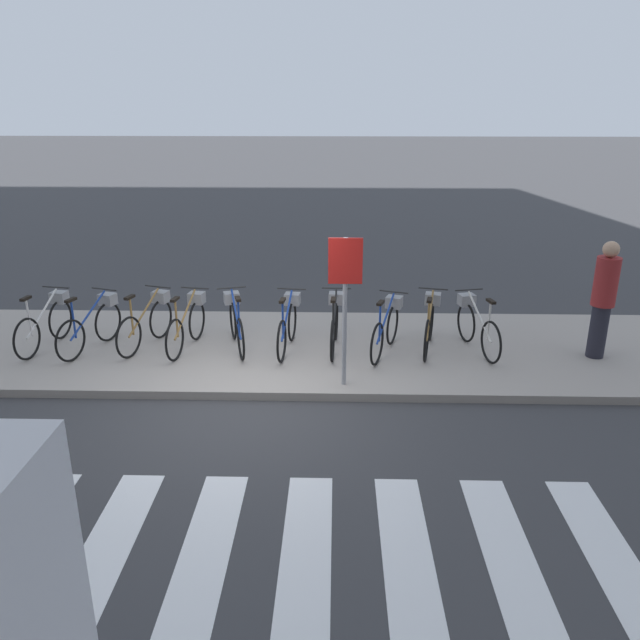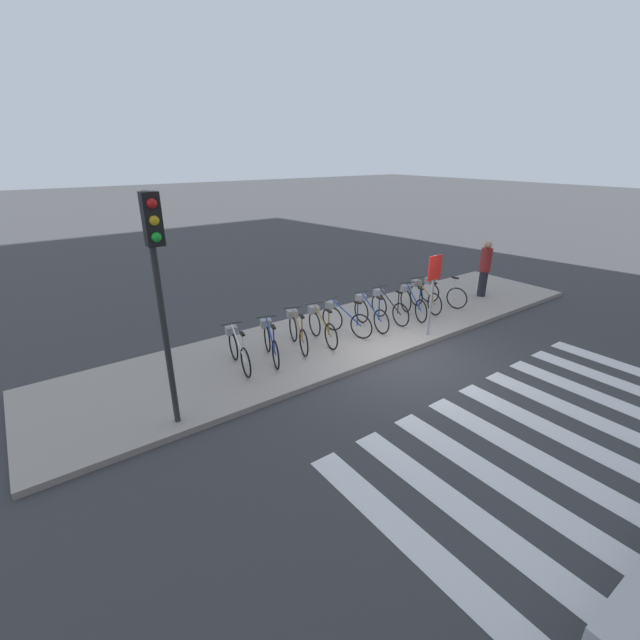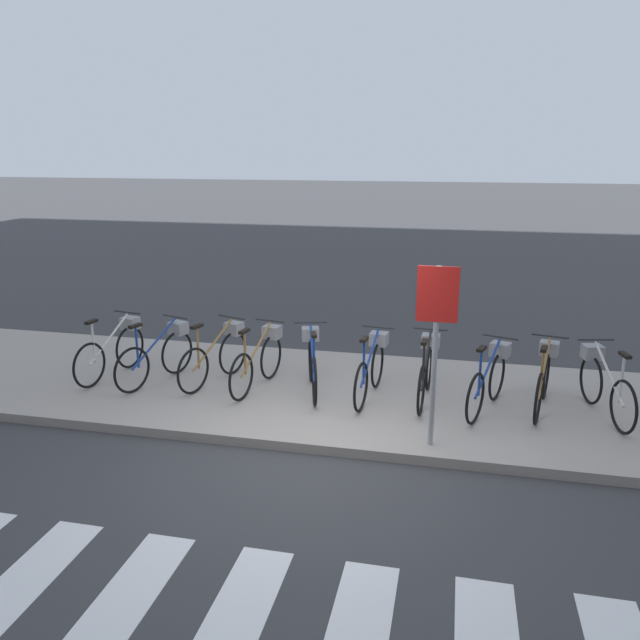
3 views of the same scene
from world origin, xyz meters
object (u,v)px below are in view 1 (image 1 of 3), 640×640
at_px(parked_bicycle_1, 93,323).
at_px(parked_bicycle_8, 430,322).
at_px(parked_bicycle_2, 148,320).
at_px(parked_bicycle_7, 387,326).
at_px(parked_bicycle_3, 188,322).
at_px(parked_bicycle_4, 236,321).
at_px(parked_bicycle_5, 288,323).
at_px(parked_bicycle_9, 476,324).
at_px(parked_bicycle_6, 335,322).
at_px(parked_bicycle_0, 47,321).
at_px(pedestrian, 603,297).
at_px(sign_post, 345,287).

relative_size(parked_bicycle_1, parked_bicycle_8, 0.98).
xyz_separation_m(parked_bicycle_2, parked_bicycle_7, (3.73, -0.17, 0.00)).
xyz_separation_m(parked_bicycle_3, parked_bicycle_4, (0.74, 0.04, 0.00)).
bearing_deg(parked_bicycle_5, parked_bicycle_1, -178.50).
relative_size(parked_bicycle_4, parked_bicycle_5, 0.97).
height_order(parked_bicycle_1, parked_bicycle_9, same).
height_order(parked_bicycle_5, parked_bicycle_6, same).
height_order(parked_bicycle_0, parked_bicycle_7, same).
distance_m(parked_bicycle_4, pedestrian, 5.53).
relative_size(parked_bicycle_0, parked_bicycle_7, 1.04).
height_order(parked_bicycle_1, pedestrian, pedestrian).
relative_size(parked_bicycle_3, parked_bicycle_6, 0.99).
bearing_deg(parked_bicycle_1, sign_post, -17.47).
xyz_separation_m(parked_bicycle_4, parked_bicycle_8, (3.02, 0.03, 0.00)).
bearing_deg(parked_bicycle_8, pedestrian, -6.47).
bearing_deg(parked_bicycle_5, parked_bicycle_7, -3.72).
height_order(parked_bicycle_7, parked_bicycle_9, same).
bearing_deg(pedestrian, parked_bicycle_9, 172.23).
relative_size(parked_bicycle_4, parked_bicycle_7, 1.02).
bearing_deg(parked_bicycle_0, parked_bicycle_9, 0.36).
height_order(parked_bicycle_4, parked_bicycle_9, same).
bearing_deg(parked_bicycle_6, parked_bicycle_8, 0.69).
bearing_deg(sign_post, parked_bicycle_7, 60.92).
height_order(parked_bicycle_1, parked_bicycle_2, same).
relative_size(parked_bicycle_6, sign_post, 0.74).
distance_m(parked_bicycle_1, parked_bicycle_8, 5.22).
xyz_separation_m(parked_bicycle_1, parked_bicycle_7, (4.54, -0.02, 0.00)).
distance_m(parked_bicycle_3, parked_bicycle_9, 4.46).
relative_size(parked_bicycle_1, parked_bicycle_7, 1.01).
bearing_deg(parked_bicycle_3, parked_bicycle_2, 174.03).
xyz_separation_m(parked_bicycle_5, parked_bicycle_8, (2.20, 0.07, 0.00)).
distance_m(parked_bicycle_9, sign_post, 2.63).
distance_m(parked_bicycle_0, parked_bicycle_4, 2.95).
xyz_separation_m(parked_bicycle_1, parked_bicycle_3, (1.46, 0.09, 0.00)).
bearing_deg(parked_bicycle_3, parked_bicycle_4, 2.98).
height_order(parked_bicycle_0, parked_bicycle_8, same).
height_order(parked_bicycle_2, parked_bicycle_9, same).
relative_size(parked_bicycle_4, sign_post, 0.72).
height_order(parked_bicycle_6, parked_bicycle_9, same).
distance_m(parked_bicycle_1, parked_bicycle_9, 5.92).
bearing_deg(parked_bicycle_2, parked_bicycle_5, -1.96).
xyz_separation_m(parked_bicycle_8, pedestrian, (2.48, -0.28, 0.52)).
bearing_deg(parked_bicycle_8, parked_bicycle_0, -179.23).
height_order(parked_bicycle_3, parked_bicycle_7, same).
bearing_deg(parked_bicycle_4, parked_bicycle_9, -0.21).
height_order(parked_bicycle_5, parked_bicycle_7, same).
relative_size(parked_bicycle_4, parked_bicycle_6, 0.97).
distance_m(parked_bicycle_1, parked_bicycle_3, 1.46).
relative_size(parked_bicycle_9, pedestrian, 0.84).
bearing_deg(parked_bicycle_7, parked_bicycle_9, 5.45).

